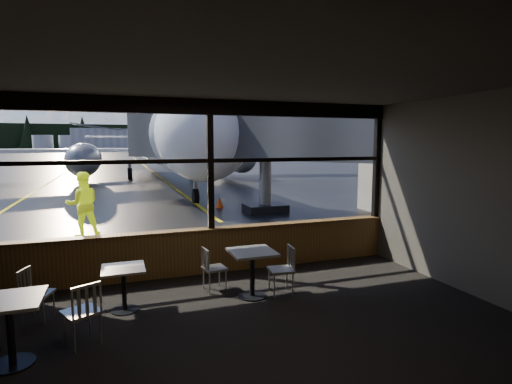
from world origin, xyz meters
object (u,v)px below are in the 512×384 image
chair_near_e (281,270)px  chair_mid_w (37,295)px  airliner (162,102)px  chair_mid_s (82,313)px  cafe_table_near (252,274)px  ground_crew (83,204)px  chair_near_w (215,269)px  cafe_table_mid (124,289)px  jet_bridge (274,148)px  cafe_table_left (11,333)px  cone_nose (220,202)px

chair_near_e → chair_mid_w: bearing=92.5°
airliner → chair_mid_s: (-3.85, -24.27, -5.14)m
chair_near_e → cafe_table_near: bearing=92.1°
ground_crew → chair_near_w: bearing=106.0°
cafe_table_mid → ground_crew: (-0.96, 5.79, 0.57)m
airliner → jet_bridge: (2.04, -16.42, -3.09)m
chair_near_w → airliner: bearing=167.8°
jet_bridge → chair_mid_s: jet_bridge is taller
cafe_table_mid → cafe_table_left: 1.77m
chair_near_w → chair_mid_w: (-2.79, -0.33, 0.00)m
jet_bridge → cafe_table_left: size_ratio=13.79×
cafe_table_left → chair_near_w: (2.87, 1.60, -0.01)m
airliner → ground_crew: airliner is taller
chair_near_e → cafe_table_mid: bearing=92.5°
cafe_table_mid → cone_nose: size_ratio=1.57×
cafe_table_near → cone_nose: 9.76m
jet_bridge → cafe_table_mid: (-5.34, -6.92, -2.13)m
chair_mid_w → ground_crew: (0.27, 5.72, 0.52)m
cafe_table_left → cone_nose: (5.27, 10.64, -0.19)m
cafe_table_mid → chair_mid_w: bearing=176.4°
cafe_table_near → cone_nose: (1.86, 9.58, -0.18)m
chair_near_w → chair_mid_s: bearing=-65.3°
cafe_table_near → cafe_table_mid: (-2.10, 0.12, -0.05)m
cafe_table_near → cafe_table_left: cafe_table_left is taller
chair_near_w → cone_nose: (2.40, 9.04, -0.17)m
cone_nose → cafe_table_near: bearing=-101.0°
cafe_table_near → chair_near_w: bearing=135.2°
chair_mid_w → ground_crew: ground_crew is taller
airliner → cone_nose: bearing=-87.2°
chair_near_e → chair_mid_w: size_ratio=1.06×
cafe_table_left → chair_near_e: 4.06m
cafe_table_mid → chair_mid_w: 1.23m
jet_bridge → chair_mid_w: 9.71m
airliner → chair_near_w: size_ratio=45.55×
chair_mid_w → ground_crew: bearing=-164.2°
jet_bridge → chair_mid_w: size_ratio=14.07×
chair_near_e → cone_nose: bearing=-2.0°
chair_near_e → ground_crew: (-3.58, 5.95, 0.49)m
chair_near_w → cone_nose: size_ratio=1.77×
jet_bridge → cafe_table_mid: bearing=-127.7°
ground_crew → jet_bridge: bearing=-179.0°
airliner → chair_mid_w: bearing=-101.0°
airliner → chair_near_e: size_ratio=42.36×
cafe_table_near → ground_crew: ground_crew is taller
chair_mid_w → jet_bridge: bearing=154.6°
cafe_table_mid → chair_near_w: (1.56, 0.41, 0.04)m
cafe_table_left → chair_mid_s: (0.76, 0.25, 0.03)m
airliner → cone_nose: (0.66, -13.88, -5.35)m
cafe_table_left → chair_mid_s: chair_mid_s is taller
cafe_table_near → airliner: bearing=87.1°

